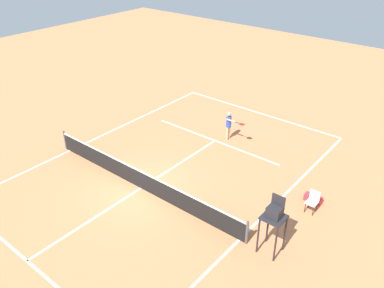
% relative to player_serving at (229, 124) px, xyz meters
% --- Properties ---
extents(ground_plane, '(60.00, 60.00, 0.00)m').
position_rel_player_serving_xyz_m(ground_plane, '(0.50, 6.30, -0.98)').
color(ground_plane, '#D37A4C').
extents(court_lines, '(10.75, 20.85, 0.01)m').
position_rel_player_serving_xyz_m(court_lines, '(0.50, 6.30, -0.97)').
color(court_lines, white).
rests_on(court_lines, ground).
extents(tennis_net, '(11.35, 0.10, 1.07)m').
position_rel_player_serving_xyz_m(tennis_net, '(0.50, 6.30, -0.48)').
color(tennis_net, '#4C4C51').
rests_on(tennis_net, ground).
extents(player_serving, '(1.25, 0.56, 1.65)m').
position_rel_player_serving_xyz_m(player_serving, '(0.00, 0.00, 0.00)').
color(player_serving, '#D8A884').
rests_on(player_serving, ground).
extents(tennis_ball, '(0.07, 0.07, 0.07)m').
position_rel_player_serving_xyz_m(tennis_ball, '(0.69, 1.03, -0.94)').
color(tennis_ball, '#CCE033').
rests_on(tennis_ball, ground).
extents(umpire_chair, '(0.80, 0.80, 2.41)m').
position_rel_player_serving_xyz_m(umpire_chair, '(-6.00, 6.06, 0.63)').
color(umpire_chair, '#232328').
rests_on(umpire_chair, ground).
extents(courtside_chair_mid, '(0.44, 0.46, 0.95)m').
position_rel_player_serving_xyz_m(courtside_chair_mid, '(-6.21, 2.95, -0.44)').
color(courtside_chair_mid, '#262626').
rests_on(courtside_chair_mid, ground).
extents(equipment_bag, '(0.76, 0.32, 0.30)m').
position_rel_player_serving_xyz_m(equipment_bag, '(-6.00, 2.31, -0.83)').
color(equipment_bag, red).
rests_on(equipment_bag, ground).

